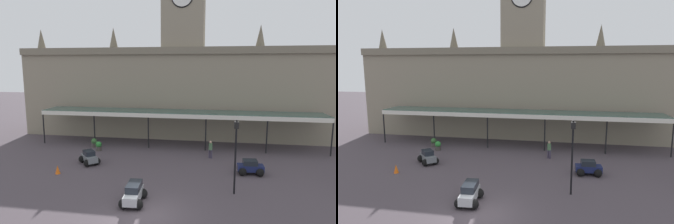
% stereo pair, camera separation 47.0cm
% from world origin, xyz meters
% --- Properties ---
extents(ground_plane, '(140.00, 140.00, 0.00)m').
position_xyz_m(ground_plane, '(0.00, 0.00, 0.00)').
color(ground_plane, '#4A4047').
extents(station_building, '(39.40, 5.98, 20.52)m').
position_xyz_m(station_building, '(0.00, 20.08, 6.32)').
color(station_building, gray).
rests_on(station_building, ground).
extents(entrance_canopy, '(30.19, 3.26, 3.80)m').
position_xyz_m(entrance_canopy, '(-0.00, 14.87, 3.66)').
color(entrance_canopy, '#38564C').
rests_on(entrance_canopy, ground).
extents(car_silver_estate, '(1.62, 2.30, 1.27)m').
position_xyz_m(car_silver_estate, '(-1.10, 1.17, 0.56)').
color(car_silver_estate, '#B2B5BA').
rests_on(car_silver_estate, ground).
extents(car_navy_sedan, '(2.10, 1.60, 1.19)m').
position_xyz_m(car_navy_sedan, '(6.80, 7.53, 0.50)').
color(car_navy_sedan, '#19214C').
rests_on(car_navy_sedan, ground).
extents(car_grey_sedan, '(2.21, 2.23, 1.19)m').
position_xyz_m(car_grey_sedan, '(-7.08, 7.85, 0.50)').
color(car_grey_sedan, slate).
rests_on(car_grey_sedan, ground).
extents(pedestrian_crossing_forecourt, '(0.35, 0.34, 1.67)m').
position_xyz_m(pedestrian_crossing_forecourt, '(3.56, 11.15, 0.91)').
color(pedestrian_crossing_forecourt, '#3F384C').
rests_on(pedestrian_crossing_forecourt, ground).
extents(victorian_lamppost, '(0.30, 0.30, 5.14)m').
position_xyz_m(victorian_lamppost, '(5.30, 3.59, 3.18)').
color(victorian_lamppost, black).
rests_on(victorian_lamppost, ground).
extents(traffic_cone, '(0.40, 0.40, 0.70)m').
position_xyz_m(traffic_cone, '(-8.57, 5.10, 0.35)').
color(traffic_cone, orange).
rests_on(traffic_cone, ground).
extents(planter_near_kerb, '(0.60, 0.60, 0.96)m').
position_xyz_m(planter_near_kerb, '(-8.82, 12.93, 0.49)').
color(planter_near_kerb, '#47423D').
rests_on(planter_near_kerb, ground).
extents(planter_forecourt_centre, '(0.60, 0.60, 0.96)m').
position_xyz_m(planter_forecourt_centre, '(-7.81, 11.75, 0.49)').
color(planter_forecourt_centre, '#47423D').
rests_on(planter_forecourt_centre, ground).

